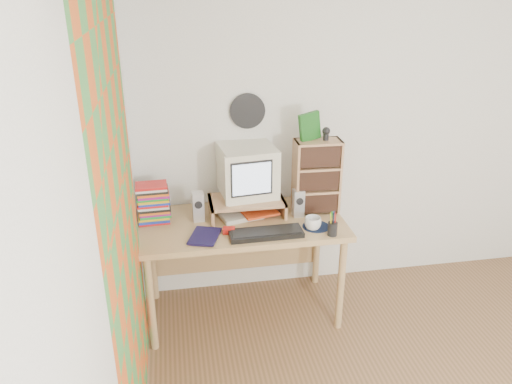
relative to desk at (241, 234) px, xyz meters
name	(u,v)px	position (x,y,z in m)	size (l,w,h in m)	color
back_wall	(370,129)	(1.03, 0.31, 0.63)	(3.50, 3.50, 0.00)	white
left_wall	(103,281)	(-0.72, -1.44, 0.63)	(3.50, 3.50, 0.00)	white
curtain	(125,242)	(-0.68, -0.96, 0.53)	(2.20, 2.20, 0.00)	#CC541C
wall_disc	(248,111)	(0.10, 0.29, 0.81)	(0.25, 0.25, 0.02)	black
desk	(241,234)	(0.00, 0.00, 0.00)	(1.40, 0.70, 0.75)	tan
monitor_riser	(247,202)	(0.05, 0.04, 0.23)	(0.52, 0.30, 0.12)	tan
crt_monitor	(249,173)	(0.07, 0.09, 0.43)	(0.37, 0.37, 0.35)	silver
speaker_left	(198,206)	(-0.29, 0.01, 0.24)	(0.08, 0.08, 0.21)	silver
speaker_right	(298,203)	(0.40, -0.04, 0.23)	(0.07, 0.07, 0.20)	silver
keyboard	(266,233)	(0.13, -0.29, 0.15)	(0.48, 0.16, 0.03)	black
dvd_stack	(154,202)	(-0.59, 0.04, 0.28)	(0.21, 0.15, 0.29)	brown
cd_rack	(317,177)	(0.54, 0.01, 0.40)	(0.32, 0.17, 0.53)	tan
mug	(313,223)	(0.45, -0.26, 0.18)	(0.11, 0.11, 0.09)	white
diary	(191,234)	(-0.35, -0.22, 0.16)	(0.21, 0.16, 0.04)	#16103E
mousepad	(316,227)	(0.48, -0.23, 0.14)	(0.18, 0.18, 0.00)	#101B37
pen_cup	(333,226)	(0.55, -0.36, 0.20)	(0.06, 0.06, 0.13)	black
papers	(247,214)	(0.05, 0.02, 0.15)	(0.28, 0.20, 0.04)	silver
red_box	(229,230)	(-0.11, -0.22, 0.15)	(0.08, 0.05, 0.04)	red
game_box	(310,127)	(0.48, 0.03, 0.76)	(0.15, 0.03, 0.19)	#1A5B1B
webcam	(326,134)	(0.59, 0.01, 0.71)	(0.05, 0.05, 0.09)	black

